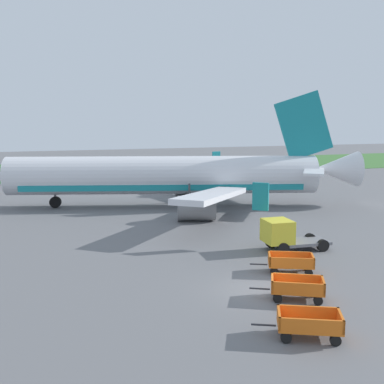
{
  "coord_description": "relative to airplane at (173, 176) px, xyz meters",
  "views": [
    {
      "loc": [
        -10.8,
        -20.81,
        8.72
      ],
      "look_at": [
        1.54,
        14.79,
        2.8
      ],
      "focal_mm": 44.46,
      "sensor_mm": 36.0,
      "label": 1
    }
  ],
  "objects": [
    {
      "name": "service_truck_beside_carts",
      "position": [
        2.33,
        -17.44,
        -1.95
      ],
      "size": [
        4.5,
        2.26,
        2.1
      ],
      "color": "slate",
      "rests_on": "ground"
    },
    {
      "name": "ground_plane",
      "position": [
        -2.61,
        -23.44,
        -3.05
      ],
      "size": [
        220.0,
        220.0,
        0.0
      ],
      "primitive_type": "plane",
      "color": "slate"
    },
    {
      "name": "grass_strip",
      "position": [
        -2.61,
        36.85,
        -3.02
      ],
      "size": [
        220.0,
        28.0,
        0.06
      ],
      "primitive_type": "cube",
      "color": "#3D7033",
      "rests_on": "ground"
    },
    {
      "name": "airplane",
      "position": [
        0.0,
        0.0,
        0.0
      ],
      "size": [
        37.0,
        30.03,
        11.34
      ],
      "color": "silver",
      "rests_on": "ground"
    },
    {
      "name": "baggage_cart_second_in_row",
      "position": [
        -1.43,
        -25.2,
        -2.45
      ],
      "size": [
        3.47,
        2.42,
        1.07
      ],
      "color": "orange",
      "rests_on": "ground"
    },
    {
      "name": "baggage_cart_third_in_row",
      "position": [
        0.36,
        -21.58,
        -2.45
      ],
      "size": [
        3.53,
        2.33,
        1.07
      ],
      "color": "orange",
      "rests_on": "ground"
    },
    {
      "name": "baggage_cart_nearest",
      "position": [
        -3.15,
        -28.89,
        -2.45
      ],
      "size": [
        3.51,
        2.36,
        1.07
      ],
      "color": "orange",
      "rests_on": "ground"
    }
  ]
}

